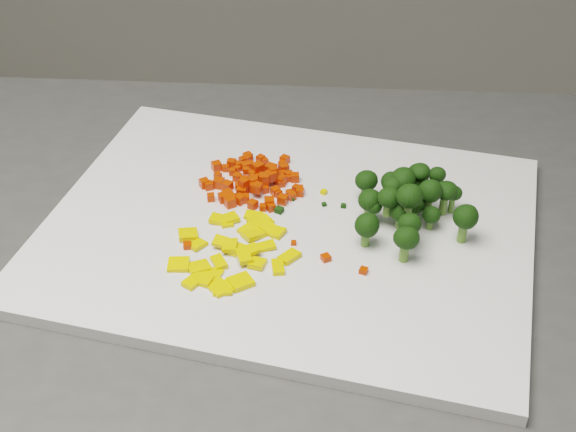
% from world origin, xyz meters
% --- Properties ---
extents(cutting_board, '(0.50, 0.40, 0.01)m').
position_xyz_m(cutting_board, '(0.35, 0.18, 0.91)').
color(cutting_board, silver).
rests_on(cutting_board, counter_block).
extents(carrot_pile, '(0.10, 0.10, 0.03)m').
position_xyz_m(carrot_pile, '(0.31, 0.24, 0.93)').
color(carrot_pile, red).
rests_on(carrot_pile, cutting_board).
extents(pepper_pile, '(0.12, 0.12, 0.02)m').
position_xyz_m(pepper_pile, '(0.31, 0.13, 0.92)').
color(pepper_pile, yellow).
rests_on(pepper_pile, cutting_board).
extents(broccoli_pile, '(0.12, 0.12, 0.06)m').
position_xyz_m(broccoli_pile, '(0.46, 0.21, 0.94)').
color(broccoli_pile, black).
rests_on(broccoli_pile, cutting_board).
extents(carrot_cube_0, '(0.01, 0.01, 0.01)m').
position_xyz_m(carrot_cube_0, '(0.27, 0.27, 0.92)').
color(carrot_cube_0, red).
rests_on(carrot_cube_0, carrot_pile).
extents(carrot_cube_1, '(0.01, 0.01, 0.01)m').
position_xyz_m(carrot_cube_1, '(0.28, 0.20, 0.92)').
color(carrot_cube_1, red).
rests_on(carrot_cube_1, carrot_pile).
extents(carrot_cube_2, '(0.01, 0.01, 0.01)m').
position_xyz_m(carrot_cube_2, '(0.31, 0.23, 0.92)').
color(carrot_cube_2, red).
rests_on(carrot_cube_2, carrot_pile).
extents(carrot_cube_3, '(0.01, 0.01, 0.01)m').
position_xyz_m(carrot_cube_3, '(0.30, 0.24, 0.92)').
color(carrot_cube_3, red).
rests_on(carrot_cube_3, carrot_pile).
extents(carrot_cube_4, '(0.01, 0.01, 0.01)m').
position_xyz_m(carrot_cube_4, '(0.33, 0.24, 0.92)').
color(carrot_cube_4, red).
rests_on(carrot_cube_4, carrot_pile).
extents(carrot_cube_5, '(0.01, 0.01, 0.01)m').
position_xyz_m(carrot_cube_5, '(0.32, 0.23, 0.92)').
color(carrot_cube_5, red).
rests_on(carrot_cube_5, carrot_pile).
extents(carrot_cube_6, '(0.01, 0.01, 0.01)m').
position_xyz_m(carrot_cube_6, '(0.28, 0.26, 0.92)').
color(carrot_cube_6, red).
rests_on(carrot_cube_6, carrot_pile).
extents(carrot_cube_7, '(0.01, 0.01, 0.01)m').
position_xyz_m(carrot_cube_7, '(0.26, 0.22, 0.92)').
color(carrot_cube_7, red).
rests_on(carrot_cube_7, carrot_pile).
extents(carrot_cube_8, '(0.01, 0.01, 0.01)m').
position_xyz_m(carrot_cube_8, '(0.30, 0.22, 0.93)').
color(carrot_cube_8, red).
rests_on(carrot_cube_8, carrot_pile).
extents(carrot_cube_9, '(0.01, 0.01, 0.01)m').
position_xyz_m(carrot_cube_9, '(0.31, 0.25, 0.92)').
color(carrot_cube_9, red).
rests_on(carrot_cube_9, carrot_pile).
extents(carrot_cube_10, '(0.01, 0.01, 0.01)m').
position_xyz_m(carrot_cube_10, '(0.32, 0.20, 0.92)').
color(carrot_cube_10, red).
rests_on(carrot_cube_10, carrot_pile).
extents(carrot_cube_11, '(0.01, 0.01, 0.01)m').
position_xyz_m(carrot_cube_11, '(0.30, 0.22, 0.92)').
color(carrot_cube_11, red).
rests_on(carrot_cube_11, carrot_pile).
extents(carrot_cube_12, '(0.01, 0.01, 0.01)m').
position_xyz_m(carrot_cube_12, '(0.36, 0.23, 0.92)').
color(carrot_cube_12, red).
rests_on(carrot_cube_12, carrot_pile).
extents(carrot_cube_13, '(0.01, 0.01, 0.01)m').
position_xyz_m(carrot_cube_13, '(0.32, 0.24, 0.92)').
color(carrot_cube_13, red).
rests_on(carrot_cube_13, carrot_pile).
extents(carrot_cube_14, '(0.01, 0.01, 0.01)m').
position_xyz_m(carrot_cube_14, '(0.31, 0.28, 0.92)').
color(carrot_cube_14, red).
rests_on(carrot_cube_14, carrot_pile).
extents(carrot_cube_15, '(0.01, 0.01, 0.01)m').
position_xyz_m(carrot_cube_15, '(0.34, 0.21, 0.92)').
color(carrot_cube_15, red).
rests_on(carrot_cube_15, carrot_pile).
extents(carrot_cube_16, '(0.01, 0.01, 0.01)m').
position_xyz_m(carrot_cube_16, '(0.30, 0.28, 0.92)').
color(carrot_cube_16, red).
rests_on(carrot_cube_16, carrot_pile).
extents(carrot_cube_17, '(0.01, 0.01, 0.01)m').
position_xyz_m(carrot_cube_17, '(0.29, 0.20, 0.92)').
color(carrot_cube_17, red).
rests_on(carrot_cube_17, carrot_pile).
extents(carrot_cube_18, '(0.01, 0.01, 0.01)m').
position_xyz_m(carrot_cube_18, '(0.33, 0.26, 0.92)').
color(carrot_cube_18, red).
rests_on(carrot_cube_18, carrot_pile).
extents(carrot_cube_19, '(0.01, 0.01, 0.01)m').
position_xyz_m(carrot_cube_19, '(0.30, 0.23, 0.92)').
color(carrot_cube_19, red).
rests_on(carrot_cube_19, carrot_pile).
extents(carrot_cube_20, '(0.01, 0.01, 0.01)m').
position_xyz_m(carrot_cube_20, '(0.27, 0.24, 0.92)').
color(carrot_cube_20, red).
rests_on(carrot_cube_20, carrot_pile).
extents(carrot_cube_21, '(0.01, 0.01, 0.01)m').
position_xyz_m(carrot_cube_21, '(0.33, 0.20, 0.92)').
color(carrot_cube_21, red).
rests_on(carrot_cube_21, carrot_pile).
extents(carrot_cube_22, '(0.01, 0.01, 0.01)m').
position_xyz_m(carrot_cube_22, '(0.28, 0.25, 0.92)').
color(carrot_cube_22, red).
rests_on(carrot_cube_22, carrot_pile).
extents(carrot_cube_23, '(0.01, 0.01, 0.01)m').
position_xyz_m(carrot_cube_23, '(0.30, 0.25, 0.92)').
color(carrot_cube_23, red).
rests_on(carrot_cube_23, carrot_pile).
extents(carrot_cube_24, '(0.01, 0.01, 0.01)m').
position_xyz_m(carrot_cube_24, '(0.27, 0.26, 0.92)').
color(carrot_cube_24, red).
rests_on(carrot_cube_24, carrot_pile).
extents(carrot_cube_25, '(0.01, 0.01, 0.01)m').
position_xyz_m(carrot_cube_25, '(0.34, 0.26, 0.92)').
color(carrot_cube_25, red).
rests_on(carrot_cube_25, carrot_pile).
extents(carrot_cube_26, '(0.01, 0.01, 0.01)m').
position_xyz_m(carrot_cube_26, '(0.31, 0.25, 0.93)').
color(carrot_cube_26, red).
rests_on(carrot_cube_26, carrot_pile).
extents(carrot_cube_27, '(0.01, 0.01, 0.01)m').
position_xyz_m(carrot_cube_27, '(0.31, 0.22, 0.92)').
color(carrot_cube_27, red).
rests_on(carrot_cube_27, carrot_pile).
extents(carrot_cube_28, '(0.01, 0.01, 0.01)m').
position_xyz_m(carrot_cube_28, '(0.27, 0.23, 0.92)').
color(carrot_cube_28, red).
rests_on(carrot_cube_28, carrot_pile).
extents(carrot_cube_29, '(0.01, 0.01, 0.01)m').
position_xyz_m(carrot_cube_29, '(0.33, 0.27, 0.92)').
color(carrot_cube_29, red).
rests_on(carrot_cube_29, carrot_pile).
extents(carrot_cube_30, '(0.01, 0.01, 0.01)m').
position_xyz_m(carrot_cube_30, '(0.26, 0.26, 0.92)').
color(carrot_cube_30, red).
rests_on(carrot_cube_30, carrot_pile).
extents(carrot_cube_31, '(0.01, 0.01, 0.01)m').
position_xyz_m(carrot_cube_31, '(0.26, 0.23, 0.92)').
color(carrot_cube_31, red).
rests_on(carrot_cube_31, carrot_pile).
extents(carrot_cube_32, '(0.01, 0.01, 0.01)m').
position_xyz_m(carrot_cube_32, '(0.30, 0.23, 0.92)').
color(carrot_cube_32, red).
rests_on(carrot_cube_32, carrot_pile).
extents(carrot_cube_33, '(0.01, 0.01, 0.01)m').
position_xyz_m(carrot_cube_33, '(0.34, 0.25, 0.92)').
color(carrot_cube_33, red).
rests_on(carrot_cube_33, carrot_pile).
extents(carrot_cube_34, '(0.01, 0.01, 0.01)m').
position_xyz_m(carrot_cube_34, '(0.33, 0.24, 0.92)').
color(carrot_cube_34, red).
rests_on(carrot_cube_34, carrot_pile).
extents(carrot_cube_35, '(0.01, 0.01, 0.01)m').
position_xyz_m(carrot_cube_35, '(0.29, 0.26, 0.92)').
color(carrot_cube_35, red).
rests_on(carrot_cube_35, carrot_pile).
extents(carrot_cube_36, '(0.01, 0.01, 0.01)m').
position_xyz_m(carrot_cube_36, '(0.33, 0.28, 0.92)').
color(carrot_cube_36, red).
rests_on(carrot_cube_36, carrot_pile).
extents(carrot_cube_37, '(0.01, 0.01, 0.01)m').
position_xyz_m(carrot_cube_37, '(0.31, 0.24, 0.92)').
color(carrot_cube_37, red).
rests_on(carrot_cube_37, carrot_pile).
extents(carrot_cube_38, '(0.01, 0.01, 0.01)m').
position_xyz_m(carrot_cube_38, '(0.31, 0.20, 0.92)').
color(carrot_cube_38, red).
rests_on(carrot_cube_38, carrot_pile).
extents(carrot_cube_39, '(0.01, 0.01, 0.01)m').
position_xyz_m(carrot_cube_39, '(0.30, 0.23, 0.92)').
color(carrot_cube_39, red).
rests_on(carrot_cube_39, carrot_pile).
extents(carrot_cube_40, '(0.01, 0.01, 0.01)m').
position_xyz_m(carrot_cube_40, '(0.27, 0.20, 0.92)').
color(carrot_cube_40, red).
rests_on(carrot_cube_40, carrot_pile).
extents(carrot_cube_41, '(0.01, 0.01, 0.01)m').
position_xyz_m(carrot_cube_41, '(0.33, 0.25, 0.93)').
color(carrot_cube_41, red).
rests_on(carrot_cube_41, carrot_pile).
extents(carrot_cube_42, '(0.01, 0.01, 0.01)m').
position_xyz_m(carrot_cube_42, '(0.30, 0.25, 0.92)').
color(carrot_cube_42, red).
rests_on(carrot_cube_42, carrot_pile).
extents(carrot_cube_43, '(0.01, 0.01, 0.01)m').
position_xyz_m(carrot_cube_43, '(0.31, 0.24, 0.92)').
color(carrot_cube_43, red).
rests_on(carrot_cube_43, carrot_pile).
extents(carrot_cube_44, '(0.01, 0.01, 0.01)m').
position_xyz_m(carrot_cube_44, '(0.33, 0.22, 0.92)').
color(carrot_cube_44, red).
rests_on(carrot_cube_44, carrot_pile).
extents(carrot_cube_45, '(0.01, 0.01, 0.01)m').
position_xyz_m(carrot_cube_45, '(0.30, 0.20, 0.92)').
color(carrot_cube_45, red).
rests_on(carrot_cube_45, carrot_pile).
extents(carrot_cube_46, '(0.01, 0.01, 0.01)m').
position_xyz_m(carrot_cube_46, '(0.28, 0.27, 0.92)').
color(carrot_cube_46, red).
rests_on(carrot_cube_46, carrot_pile).
extents(carrot_cube_47, '(0.01, 0.01, 0.01)m').
position_xyz_m(carrot_cube_47, '(0.31, 0.22, 0.93)').
color(carrot_cube_47, red).
rests_on(carrot_cube_47, carrot_pile).
extents(carrot_cube_48, '(0.01, 0.01, 0.01)m').
position_xyz_m(carrot_cube_48, '(0.30, 0.25, 0.92)').
color(carrot_cube_48, red).
rests_on(carrot_cube_48, carrot_pile).
extents(carrot_cube_49, '(0.01, 0.01, 0.01)m').
position_xyz_m(carrot_cube_49, '(0.29, 0.28, 0.92)').
color(carrot_cube_49, red).
rests_on(carrot_cube_49, carrot_pile).
extents(carrot_cube_50, '(0.01, 0.01, 0.01)m').
position_xyz_m(carrot_cube_50, '(0.33, 0.22, 0.92)').
color(carrot_cube_50, red).
rests_on(carrot_cube_50, carrot_pile).
extents(carrot_cube_51, '(0.01, 0.01, 0.01)m').
position_xyz_m(carrot_cube_51, '(0.29, 0.20, 0.92)').
color(carrot_cube_51, red).
rests_on(carrot_cube_51, carrot_pile).
extents(carrot_cube_52, '(0.01, 0.01, 0.01)m').
position_xyz_m(carrot_cube_52, '(0.31, 0.22, 0.92)').
color(carrot_cube_52, red).
rests_on(carrot_cube_52, carrot_pile).
extents(carrot_cube_53, '(0.01, 0.01, 0.01)m').
position_xyz_m(carrot_cube_53, '(0.28, 0.27, 0.92)').
color(carrot_cube_53, red).
rests_on(carrot_cube_53, carrot_pile).
extents(carrot_cube_54, '(0.01, 0.01, 0.01)m').
position_xyz_m(carrot_cube_54, '(0.33, 0.20, 0.92)').
color(carrot_cube_54, red).
rests_on(carrot_cube_54, carrot_pile).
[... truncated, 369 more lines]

